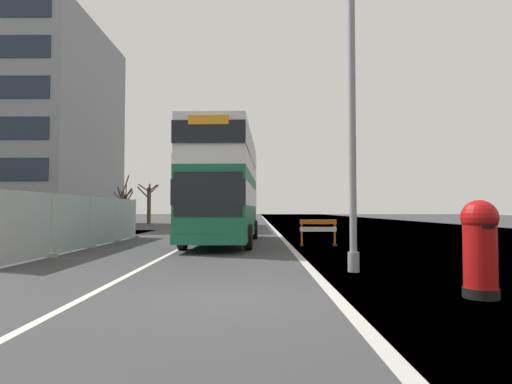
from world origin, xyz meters
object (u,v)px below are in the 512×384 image
(double_decker_bus, at_px, (225,186))
(roadworks_barrier, at_px, (318,229))
(car_receding_mid, at_px, (221,215))
(lamppost_foreground, at_px, (353,121))
(red_pillar_postbox, at_px, (480,244))
(car_oncoming_near, at_px, (203,215))

(double_decker_bus, relative_size, roadworks_barrier, 6.89)
(double_decker_bus, bearing_deg, car_receding_mid, 94.88)
(double_decker_bus, xyz_separation_m, lamppost_foreground, (3.92, -9.34, 1.17))
(red_pillar_postbox, relative_size, car_receding_mid, 0.45)
(roadworks_barrier, relative_size, car_receding_mid, 0.41)
(roadworks_barrier, xyz_separation_m, car_receding_mid, (-6.56, 29.74, 0.30))
(car_oncoming_near, distance_m, car_receding_mid, 9.40)
(red_pillar_postbox, distance_m, car_oncoming_near, 32.70)
(red_pillar_postbox, xyz_separation_m, car_oncoming_near, (-8.75, 31.51, 0.13))
(lamppost_foreground, bearing_deg, double_decker_bus, 112.80)
(car_oncoming_near, bearing_deg, lamppost_foreground, -75.68)
(car_receding_mid, bearing_deg, lamppost_foreground, -80.43)
(double_decker_bus, distance_m, roadworks_barrier, 4.82)
(roadworks_barrier, relative_size, car_oncoming_near, 0.41)
(red_pillar_postbox, bearing_deg, double_decker_bus, 113.44)
(roadworks_barrier, bearing_deg, car_receding_mid, 102.44)
(lamppost_foreground, bearing_deg, car_receding_mid, 99.57)
(lamppost_foreground, height_order, roadworks_barrier, lamppost_foreground)
(lamppost_foreground, xyz_separation_m, car_oncoming_near, (-7.21, 28.25, -2.75))
(double_decker_bus, distance_m, red_pillar_postbox, 13.84)
(car_receding_mid, bearing_deg, car_oncoming_near, -95.33)
(lamppost_foreground, distance_m, car_oncoming_near, 29.28)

